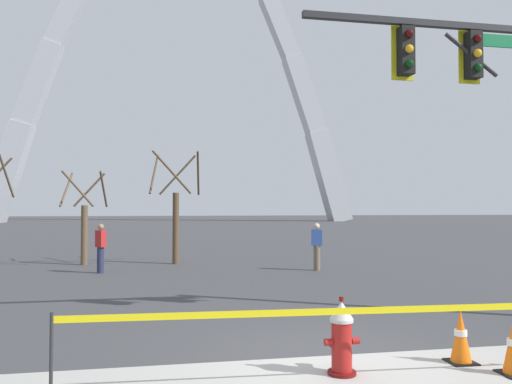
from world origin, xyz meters
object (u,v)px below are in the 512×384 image
object	(u,v)px
fire_hydrant	(342,338)
traffic_cone_by_hydrant	(461,337)
pedestrian_walking_left	(101,248)
pedestrian_standing_center	(317,246)
traffic_signal_gantry	(486,106)
monument_arch	(178,76)

from	to	relation	value
fire_hydrant	traffic_cone_by_hydrant	size ratio (longest dim) A/B	1.36
pedestrian_walking_left	pedestrian_standing_center	size ratio (longest dim) A/B	1.00
pedestrian_standing_center	traffic_signal_gantry	bearing A→B (deg)	-82.79
pedestrian_walking_left	pedestrian_standing_center	bearing A→B (deg)	-5.31
traffic_signal_gantry	pedestrian_standing_center	bearing A→B (deg)	97.21
traffic_signal_gantry	monument_arch	world-z (taller)	monument_arch
monument_arch	pedestrian_standing_center	size ratio (longest dim) A/B	33.46
fire_hydrant	traffic_signal_gantry	world-z (taller)	traffic_signal_gantry
fire_hydrant	traffic_signal_gantry	size ratio (longest dim) A/B	0.17
traffic_cone_by_hydrant	traffic_signal_gantry	world-z (taller)	traffic_signal_gantry
traffic_cone_by_hydrant	monument_arch	size ratio (longest dim) A/B	0.01
fire_hydrant	traffic_cone_by_hydrant	world-z (taller)	fire_hydrant
traffic_cone_by_hydrant	pedestrian_standing_center	world-z (taller)	pedestrian_standing_center
pedestrian_walking_left	traffic_signal_gantry	bearing A→B (deg)	-45.95
traffic_signal_gantry	monument_arch	distance (m)	67.99
traffic_signal_gantry	monument_arch	xyz separation A→B (m)	(-3.87, 65.62, 17.37)
traffic_signal_gantry	pedestrian_walking_left	world-z (taller)	traffic_signal_gantry
monument_arch	pedestrian_walking_left	bearing A→B (deg)	-94.18
pedestrian_standing_center	traffic_cone_by_hydrant	bearing A→B (deg)	-96.48
fire_hydrant	pedestrian_walking_left	world-z (taller)	pedestrian_walking_left
traffic_signal_gantry	pedestrian_standing_center	xyz separation A→B (m)	(-0.97, 7.68, -3.25)
traffic_cone_by_hydrant	traffic_signal_gantry	size ratio (longest dim) A/B	0.12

